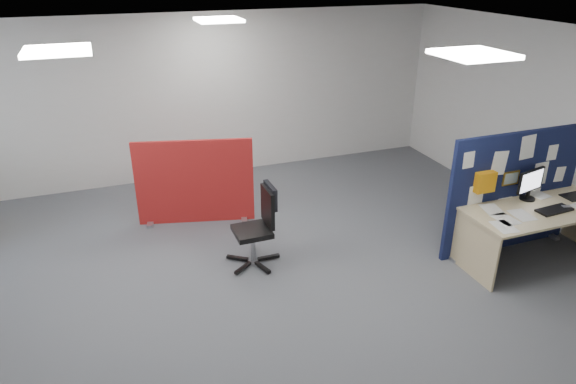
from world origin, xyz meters
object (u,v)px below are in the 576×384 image
object	(u,v)px
main_desk	(536,218)
office_chair	(260,221)
monitor_main	(531,183)
red_divider	(195,183)
navy_divider	(511,192)

from	to	relation	value
main_desk	office_chair	bearing A→B (deg)	161.01
monitor_main	office_chair	distance (m)	3.34
monitor_main	red_divider	bearing A→B (deg)	136.42
main_desk	office_chair	xyz separation A→B (m)	(-3.18, 1.09, 0.01)
navy_divider	red_divider	bearing A→B (deg)	149.84
red_divider	monitor_main	bearing A→B (deg)	-16.99
navy_divider	office_chair	xyz separation A→B (m)	(-3.06, 0.74, -0.22)
main_desk	red_divider	world-z (taller)	red_divider
main_desk	monitor_main	xyz separation A→B (m)	(0.01, 0.21, 0.38)
red_divider	office_chair	xyz separation A→B (m)	(0.53, -1.34, -0.03)
monitor_main	main_desk	bearing A→B (deg)	-105.89
office_chair	monitor_main	bearing A→B (deg)	-16.02
main_desk	monitor_main	size ratio (longest dim) A/B	4.27
monitor_main	office_chair	size ratio (longest dim) A/B	0.44
office_chair	main_desk	bearing A→B (deg)	-19.49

